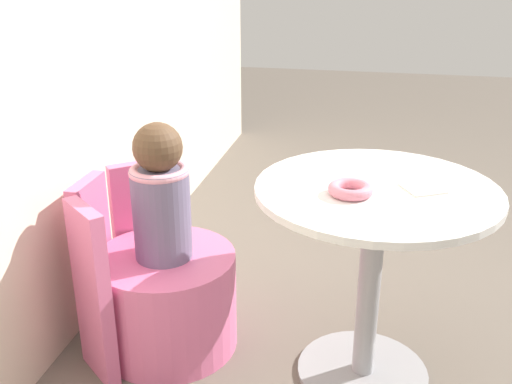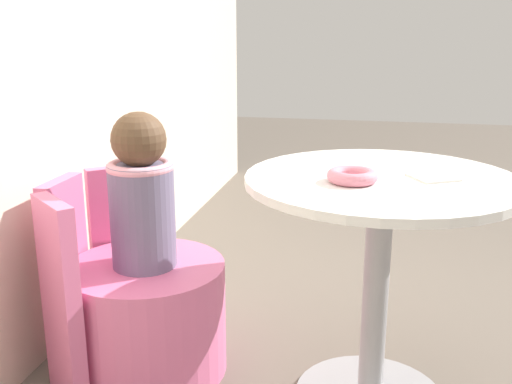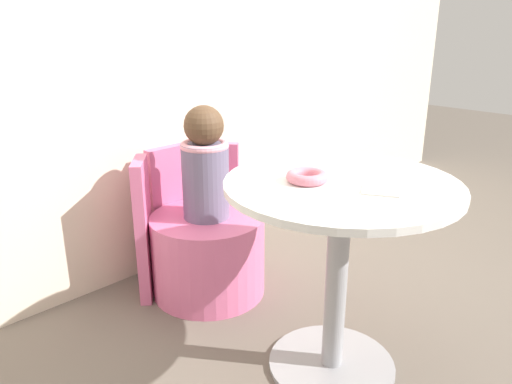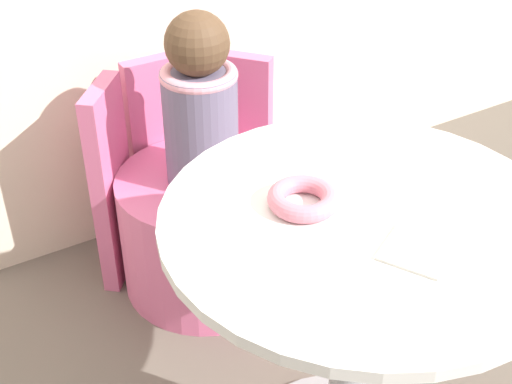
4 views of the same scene
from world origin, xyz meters
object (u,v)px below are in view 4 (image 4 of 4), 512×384
at_px(round_table, 355,291).
at_px(tub_chair, 206,230).
at_px(child_figure, 200,104).
at_px(donut, 303,199).

relative_size(round_table, tub_chair, 1.49).
bearing_deg(child_figure, round_table, -92.41).
relative_size(round_table, child_figure, 1.55).
relative_size(child_figure, donut, 3.63).
relative_size(tub_chair, donut, 3.77).
bearing_deg(round_table, donut, 136.02).
distance_m(tub_chair, donut, 0.88).
relative_size(tub_chair, child_figure, 1.04).
distance_m(round_table, tub_chair, 0.83).
bearing_deg(round_table, child_figure, 87.59).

